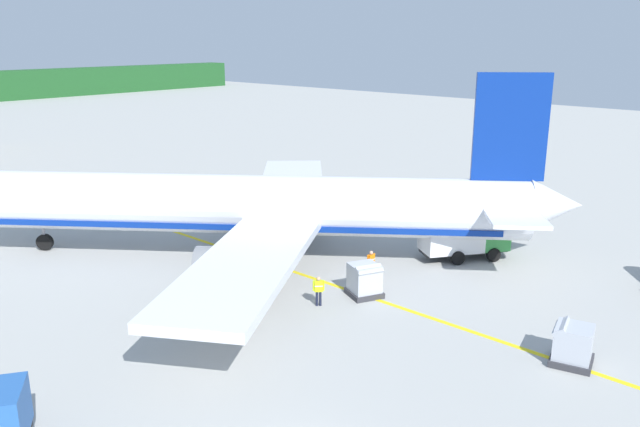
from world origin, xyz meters
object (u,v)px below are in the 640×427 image
(cargo_container_mid, at_px, (365,280))
(airliner_foreground, at_px, (252,206))
(crew_marshaller, at_px, (371,262))
(service_truck_catering, at_px, (464,237))
(crew_loader_left, at_px, (319,289))
(cargo_container_near, at_px, (572,345))

(cargo_container_mid, bearing_deg, airliner_foreground, 87.95)
(airliner_foreground, bearing_deg, crew_marshaller, -76.25)
(airliner_foreground, relative_size, service_truck_catering, 6.03)
(airliner_foreground, relative_size, crew_loader_left, 21.23)
(airliner_foreground, height_order, cargo_container_near, airliner_foreground)
(crew_marshaller, bearing_deg, service_truck_catering, -18.23)
(airliner_foreground, xyz_separation_m, cargo_container_near, (-0.17, -21.01, -2.50))
(crew_marshaller, bearing_deg, crew_loader_left, -175.70)
(cargo_container_near, bearing_deg, crew_loader_left, 103.02)
(cargo_container_near, height_order, crew_loader_left, cargo_container_near)
(cargo_container_near, relative_size, cargo_container_mid, 0.93)
(cargo_container_near, distance_m, crew_marshaller, 13.01)
(service_truck_catering, bearing_deg, cargo_container_mid, 174.44)
(airliner_foreground, height_order, service_truck_catering, airliner_foreground)
(airliner_foreground, relative_size, crew_marshaller, 20.40)
(cargo_container_mid, distance_m, crew_marshaller, 2.72)
(cargo_container_near, distance_m, crew_loader_left, 12.77)
(cargo_container_mid, bearing_deg, crew_loader_left, 159.90)
(cargo_container_near, bearing_deg, cargo_container_mid, 90.85)
(service_truck_catering, xyz_separation_m, crew_loader_left, (-11.95, 1.89, -0.45))
(airliner_foreground, bearing_deg, cargo_container_mid, -92.05)
(cargo_container_mid, height_order, crew_loader_left, cargo_container_mid)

